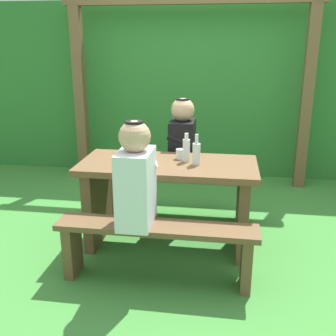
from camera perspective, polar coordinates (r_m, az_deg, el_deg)
name	(u,v)px	position (r m, az deg, el deg)	size (l,w,h in m)	color
ground_plane	(168,243)	(3.44, 0.00, -10.71)	(12.00, 12.00, 0.00)	#3E8536
hedge_backdrop	(193,89)	(5.27, 3.65, 11.25)	(6.40, 0.63, 2.10)	#307631
pergola_post_left	(80,96)	(4.99, -12.41, 10.03)	(0.12, 0.12, 2.01)	brown
pergola_post_right	(307,100)	(4.75, 19.16, 9.11)	(0.12, 0.12, 2.01)	brown
picnic_table	(168,189)	(3.24, 0.00, -3.07)	(1.40, 0.64, 0.72)	brown
bench_near	(156,241)	(2.82, -1.66, -10.34)	(1.40, 0.24, 0.43)	brown
bench_far	(176,187)	(3.80, 1.21, -2.70)	(1.40, 0.24, 0.43)	brown
person_white_shirt	(136,178)	(2.67, -4.62, -1.44)	(0.25, 0.35, 0.72)	silver
person_black_coat	(182,141)	(3.66, 2.06, 3.91)	(0.25, 0.35, 0.72)	black
drinking_glass	(180,154)	(3.25, 1.75, 2.01)	(0.07, 0.07, 0.08)	silver
bottle_left	(196,153)	(3.10, 4.07, 2.15)	(0.06, 0.06, 0.24)	silver
bottle_right	(186,149)	(3.18, 2.63, 2.68)	(0.06, 0.06, 0.23)	silver
bottle_center	(130,154)	(3.08, -5.42, 2.02)	(0.06, 0.06, 0.24)	silver
cell_phone	(142,162)	(3.17, -3.76, 0.89)	(0.07, 0.14, 0.01)	silver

